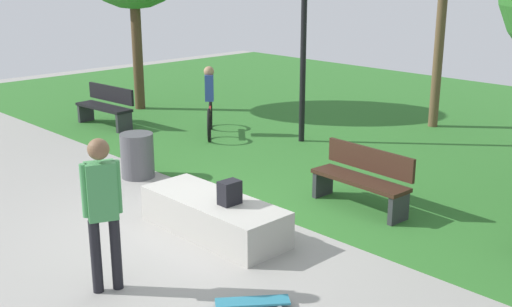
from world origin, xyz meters
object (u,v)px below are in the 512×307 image
(trash_bin, at_px, (137,155))
(park_bench_far_left, at_px, (106,105))
(backpack_on_ledge, at_px, (230,193))
(skater_performing_trick, at_px, (102,203))
(concrete_ledge, at_px, (214,216))
(lamp_post, at_px, (304,21))
(park_bench_far_right, at_px, (363,177))
(skateboard_by_ledge, at_px, (253,302))
(cyclist_on_bicycle, at_px, (210,106))

(trash_bin, bearing_deg, park_bench_far_left, 156.35)
(backpack_on_ledge, bearing_deg, skater_performing_trick, 4.05)
(concrete_ledge, xyz_separation_m, lamp_post, (-2.37, 4.43, 2.23))
(park_bench_far_right, bearing_deg, concrete_ledge, -110.06)
(skateboard_by_ledge, height_order, lamp_post, lamp_post)
(skateboard_by_ledge, distance_m, park_bench_far_right, 3.41)
(backpack_on_ledge, distance_m, park_bench_far_right, 2.28)
(skater_performing_trick, xyz_separation_m, skateboard_by_ledge, (1.41, 0.91, -0.98))
(trash_bin, height_order, cyclist_on_bicycle, cyclist_on_bicycle)
(skater_performing_trick, relative_size, park_bench_far_right, 1.09)
(skater_performing_trick, distance_m, park_bench_far_right, 4.20)
(park_bench_far_left, bearing_deg, lamp_post, 28.98)
(backpack_on_ledge, distance_m, lamp_post, 5.47)
(backpack_on_ledge, relative_size, trash_bin, 0.41)
(backpack_on_ledge, bearing_deg, park_bench_far_left, -106.50)
(backpack_on_ledge, xyz_separation_m, cyclist_on_bicycle, (-4.46, 3.40, -0.03))
(skateboard_by_ledge, distance_m, park_bench_far_left, 8.80)
(backpack_on_ledge, height_order, cyclist_on_bicycle, cyclist_on_bicycle)
(park_bench_far_left, relative_size, trash_bin, 2.10)
(lamp_post, relative_size, cyclist_on_bicycle, 2.68)
(concrete_ledge, relative_size, lamp_post, 0.55)
(park_bench_far_left, relative_size, lamp_post, 0.40)
(concrete_ledge, height_order, skater_performing_trick, skater_performing_trick)
(park_bench_far_left, distance_m, cyclist_on_bicycle, 2.54)
(skateboard_by_ledge, relative_size, cyclist_on_bicycle, 0.50)
(concrete_ledge, bearing_deg, skateboard_by_ledge, -28.79)
(skater_performing_trick, height_order, park_bench_far_left, skater_performing_trick)
(park_bench_far_left, bearing_deg, trash_bin, -23.65)
(park_bench_far_right, distance_m, cyclist_on_bicycle, 5.12)
(skater_performing_trick, relative_size, park_bench_far_left, 1.09)
(concrete_ledge, relative_size, park_bench_far_left, 1.37)
(park_bench_far_right, distance_m, lamp_post, 4.36)
(backpack_on_ledge, xyz_separation_m, skater_performing_trick, (0.08, -1.92, 0.38))
(lamp_post, bearing_deg, backpack_on_ledge, -58.67)
(skateboard_by_ledge, distance_m, cyclist_on_bicycle, 7.44)
(park_bench_far_left, bearing_deg, park_bench_far_right, 0.27)
(park_bench_far_left, height_order, park_bench_far_right, same)
(concrete_ledge, xyz_separation_m, trash_bin, (-2.77, 0.63, 0.14))
(concrete_ledge, distance_m, park_bench_far_left, 6.75)
(park_bench_far_left, relative_size, cyclist_on_bicycle, 1.07)
(skater_performing_trick, bearing_deg, trash_bin, 141.38)
(concrete_ledge, relative_size, skater_performing_trick, 1.26)
(skateboard_by_ledge, bearing_deg, backpack_on_ledge, 145.86)
(cyclist_on_bicycle, bearing_deg, trash_bin, -63.61)
(backpack_on_ledge, relative_size, park_bench_far_left, 0.20)
(concrete_ledge, relative_size, backpack_on_ledge, 6.98)
(skateboard_by_ledge, bearing_deg, lamp_post, 127.63)
(skater_performing_trick, bearing_deg, backpack_on_ledge, 92.47)
(park_bench_far_right, height_order, trash_bin, park_bench_far_right)
(lamp_post, xyz_separation_m, cyclist_on_bicycle, (-1.78, -1.00, -1.85))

